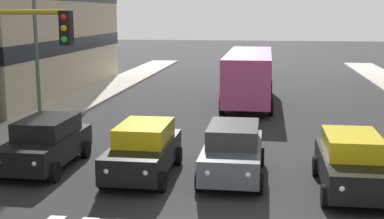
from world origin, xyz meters
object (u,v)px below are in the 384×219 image
at_px(car_3, 144,149).
at_px(street_lamp_right, 43,22).
at_px(car_4, 46,143).
at_px(car_1, 352,162).
at_px(car_2, 233,151).
at_px(bus_behind_traffic, 249,72).

height_order(car_3, street_lamp_right, street_lamp_right).
distance_m(car_4, street_lamp_right, 7.19).
bearing_deg(car_3, car_1, 174.67).
xyz_separation_m(car_1, car_3, (6.50, -0.61, 0.00)).
relative_size(car_2, car_4, 1.00).
relative_size(car_2, street_lamp_right, 0.57).
bearing_deg(street_lamp_right, car_1, 152.01).
relative_size(car_1, car_3, 1.00).
bearing_deg(car_4, bus_behind_traffic, -114.47).
height_order(car_3, car_4, same).
height_order(car_1, street_lamp_right, street_lamp_right).
bearing_deg(bus_behind_traffic, street_lamp_right, 44.52).
xyz_separation_m(car_1, car_4, (10.03, -1.03, 0.00)).
relative_size(car_1, bus_behind_traffic, 0.42).
bearing_deg(car_2, car_1, 166.77).
bearing_deg(car_4, car_3, 173.17).
xyz_separation_m(car_2, street_lamp_right, (8.73, -5.71, 3.98)).
bearing_deg(car_4, car_1, 174.14).
height_order(car_4, street_lamp_right, street_lamp_right).
height_order(car_1, car_2, same).
height_order(car_2, car_3, same).
bearing_deg(car_2, car_3, 4.75).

